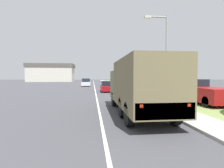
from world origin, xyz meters
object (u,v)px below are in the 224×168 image
car_second_ahead (86,83)px  lamp_post (163,51)px  military_truck (138,85)px  car_nearest_ahead (107,87)px  pickup_truck (200,92)px

car_second_ahead → lamp_post: 27.96m
military_truck → car_second_ahead: size_ratio=1.73×
car_nearest_ahead → lamp_post: (2.87, -12.48, 3.21)m
pickup_truck → lamp_post: 4.87m
car_nearest_ahead → car_second_ahead: (-3.46, 14.57, 0.08)m
car_nearest_ahead → lamp_post: 13.21m
military_truck → car_second_ahead: bearing=97.6°
pickup_truck → lamp_post: bearing=-161.0°
lamp_post → car_second_ahead: bearing=103.2°
pickup_truck → lamp_post: lamp_post is taller
car_second_ahead → pickup_truck: size_ratio=0.84×
car_nearest_ahead → pickup_truck: size_ratio=0.75×
car_nearest_ahead → car_second_ahead: car_second_ahead is taller
car_nearest_ahead → pickup_truck: pickup_truck is taller
pickup_truck → car_second_ahead: bearing=111.1°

